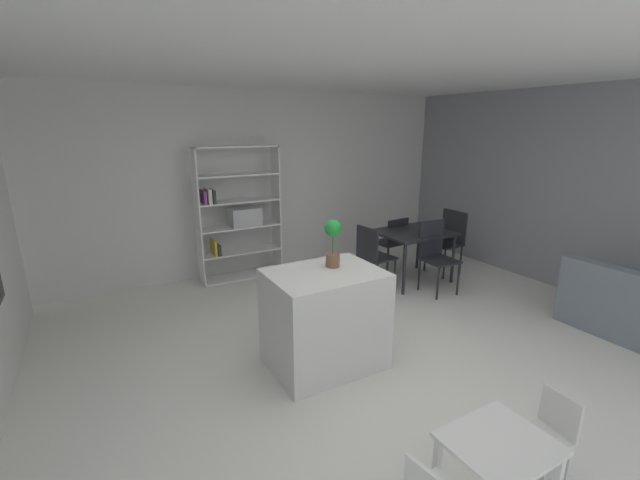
{
  "coord_description": "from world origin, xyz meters",
  "views": [
    {
      "loc": [
        -2.07,
        -2.86,
        2.19
      ],
      "look_at": [
        -0.04,
        0.72,
        1.05
      ],
      "focal_mm": 22.94,
      "sensor_mm": 36.0,
      "label": 1
    }
  ],
  "objects": [
    {
      "name": "ground_plane",
      "position": [
        0.0,
        0.0,
        0.0
      ],
      "size": [
        9.8,
        9.8,
        0.0
      ],
      "primitive_type": "plane",
      "color": "silver"
    },
    {
      "name": "potted_plant_on_island",
      "position": [
        -0.19,
        0.23,
        1.19
      ],
      "size": [
        0.16,
        0.16,
        0.45
      ],
      "color": "brown",
      "rests_on": "kitchen_island"
    },
    {
      "name": "dining_chair_window_side",
      "position": [
        2.62,
        1.42,
        0.57
      ],
      "size": [
        0.41,
        0.46,
        0.96
      ],
      "rotation": [
        0.0,
        0.0,
        -1.56
      ],
      "color": "#232328",
      "rests_on": "ground_plane"
    },
    {
      "name": "right_partition_gray",
      "position": [
        3.53,
        0.0,
        1.36
      ],
      "size": [
        0.06,
        6.24,
        2.72
      ],
      "primitive_type": "cube",
      "color": "gray",
      "rests_on": "ground_plane"
    },
    {
      "name": "child_table",
      "position": [
        -0.23,
        -1.68,
        0.39
      ],
      "size": [
        0.59,
        0.5,
        0.46
      ],
      "color": "white",
      "rests_on": "ground_plane"
    },
    {
      "name": "kitchen_island",
      "position": [
        -0.33,
        0.13,
        0.47
      ],
      "size": [
        1.01,
        0.77,
        0.93
      ],
      "primitive_type": "cube",
      "color": "silver",
      "rests_on": "ground_plane"
    },
    {
      "name": "dining_chair_island_side",
      "position": [
        1.16,
        1.41,
        0.54
      ],
      "size": [
        0.45,
        0.45,
        0.9
      ],
      "rotation": [
        0.0,
        0.0,
        1.66
      ],
      "color": "#232328",
      "rests_on": "ground_plane"
    },
    {
      "name": "dining_table",
      "position": [
        1.89,
        1.42,
        0.66
      ],
      "size": [
        1.03,
        0.84,
        0.74
      ],
      "color": "#232328",
      "rests_on": "ground_plane"
    },
    {
      "name": "child_chair_right",
      "position": [
        0.27,
        -1.69,
        0.32
      ],
      "size": [
        0.29,
        0.29,
        0.58
      ],
      "rotation": [
        0.0,
        0.0,
        -1.67
      ],
      "color": "silver",
      "rests_on": "ground_plane"
    },
    {
      "name": "open_bookshelf",
      "position": [
        -0.25,
        2.78,
        0.96
      ],
      "size": [
        1.2,
        0.34,
        1.94
      ],
      "color": "white",
      "rests_on": "ground_plane"
    },
    {
      "name": "dining_chair_far",
      "position": [
        1.9,
        1.87,
        0.51
      ],
      "size": [
        0.45,
        0.44,
        0.85
      ],
      "rotation": [
        0.0,
        0.0,
        3.24
      ],
      "color": "#232328",
      "rests_on": "ground_plane"
    },
    {
      "name": "ceiling_slab",
      "position": [
        0.0,
        0.0,
        2.75
      ],
      "size": [
        7.12,
        6.24,
        0.06
      ],
      "color": "white",
      "rests_on": "ground_plane"
    },
    {
      "name": "dining_chair_near",
      "position": [
        1.89,
        0.98,
        0.57
      ],
      "size": [
        0.43,
        0.46,
        0.97
      ],
      "rotation": [
        0.0,
        0.0,
        -0.06
      ],
      "color": "#232328",
      "rests_on": "ground_plane"
    },
    {
      "name": "back_partition",
      "position": [
        0.0,
        3.09,
        1.36
      ],
      "size": [
        7.12,
        0.06,
        2.72
      ],
      "primitive_type": "cube",
      "color": "silver",
      "rests_on": "ground_plane"
    }
  ]
}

